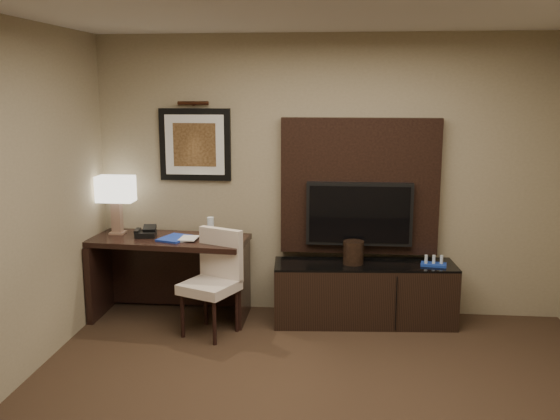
# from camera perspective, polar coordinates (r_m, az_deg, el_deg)

# --- Properties ---
(wall_back) EXTENTS (4.50, 0.01, 2.70)m
(wall_back) POSITION_cam_1_polar(r_m,az_deg,el_deg) (6.05, 4.44, 3.06)
(wall_back) COLOR gray
(wall_back) RESTS_ON floor
(desk) EXTENTS (1.52, 0.75, 0.79)m
(desk) POSITION_cam_1_polar(r_m,az_deg,el_deg) (6.14, -9.99, -6.10)
(desk) COLOR black
(desk) RESTS_ON floor
(credenza) EXTENTS (1.72, 0.59, 0.58)m
(credenza) POSITION_cam_1_polar(r_m,az_deg,el_deg) (5.98, 7.70, -7.55)
(credenza) COLOR black
(credenza) RESTS_ON floor
(tv_wall_panel) EXTENTS (1.50, 0.12, 1.30)m
(tv_wall_panel) POSITION_cam_1_polar(r_m,az_deg,el_deg) (6.01, 7.28, 2.17)
(tv_wall_panel) COLOR black
(tv_wall_panel) RESTS_ON wall_back
(tv) EXTENTS (1.00, 0.08, 0.60)m
(tv) POSITION_cam_1_polar(r_m,az_deg,el_deg) (5.95, 7.25, -0.36)
(tv) COLOR black
(tv) RESTS_ON tv_wall_panel
(artwork) EXTENTS (0.70, 0.04, 0.70)m
(artwork) POSITION_cam_1_polar(r_m,az_deg,el_deg) (6.16, -7.77, 5.94)
(artwork) COLOR black
(artwork) RESTS_ON wall_back
(picture_light) EXTENTS (0.04, 0.04, 0.30)m
(picture_light) POSITION_cam_1_polar(r_m,az_deg,el_deg) (6.10, -7.95, 9.65)
(picture_light) COLOR #3B1E12
(picture_light) RESTS_ON wall_back
(desk_chair) EXTENTS (0.60, 0.64, 0.91)m
(desk_chair) POSITION_cam_1_polar(r_m,az_deg,el_deg) (5.64, -6.48, -6.93)
(desk_chair) COLOR beige
(desk_chair) RESTS_ON floor
(table_lamp) EXTENTS (0.36, 0.26, 0.53)m
(table_lamp) POSITION_cam_1_polar(r_m,az_deg,el_deg) (6.26, -14.72, 0.28)
(table_lamp) COLOR #95725D
(table_lamp) RESTS_ON desk
(desk_phone) EXTENTS (0.21, 0.19, 0.09)m
(desk_phone) POSITION_cam_1_polar(r_m,az_deg,el_deg) (6.11, -12.18, -1.98)
(desk_phone) COLOR black
(desk_phone) RESTS_ON desk
(blue_folder) EXTENTS (0.32, 0.37, 0.02)m
(blue_folder) POSITION_cam_1_polar(r_m,az_deg,el_deg) (5.97, -9.60, -2.56)
(blue_folder) COLOR #18329C
(blue_folder) RESTS_ON desk
(book) EXTENTS (0.16, 0.02, 0.22)m
(book) POSITION_cam_1_polar(r_m,az_deg,el_deg) (5.92, -9.15, -1.65)
(book) COLOR tan
(book) RESTS_ON desk
(water_bottle) EXTENTS (0.08, 0.08, 0.19)m
(water_bottle) POSITION_cam_1_polar(r_m,az_deg,el_deg) (5.98, -6.37, -1.57)
(water_bottle) COLOR silver
(water_bottle) RESTS_ON desk
(ice_bucket) EXTENTS (0.22, 0.22, 0.22)m
(ice_bucket) POSITION_cam_1_polar(r_m,az_deg,el_deg) (5.85, 6.71, -3.88)
(ice_bucket) COLOR black
(ice_bucket) RESTS_ON credenza
(minibar_tray) EXTENTS (0.25, 0.17, 0.08)m
(minibar_tray) POSITION_cam_1_polar(r_m,az_deg,el_deg) (5.94, 13.88, -4.57)
(minibar_tray) COLOR #17359A
(minibar_tray) RESTS_ON credenza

